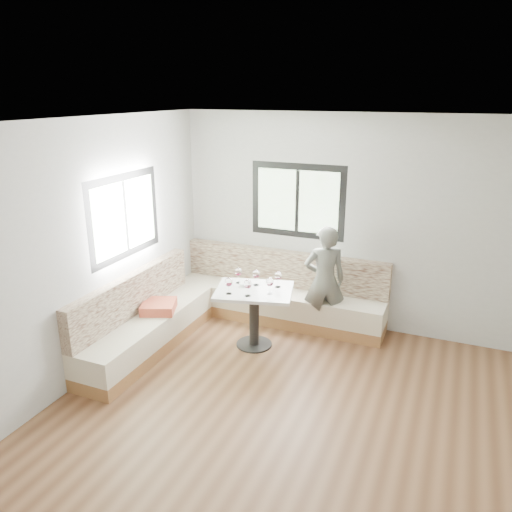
# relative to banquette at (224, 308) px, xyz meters

# --- Properties ---
(room) EXTENTS (5.01, 5.01, 2.81)m
(room) POSITION_rel_banquette_xyz_m (1.51, -1.55, 1.08)
(room) COLOR brown
(room) RESTS_ON ground
(banquette) EXTENTS (2.90, 2.80, 0.95)m
(banquette) POSITION_rel_banquette_xyz_m (0.00, 0.00, 0.00)
(banquette) COLOR #9A673A
(banquette) RESTS_ON ground
(table) EXTENTS (1.07, 0.92, 0.75)m
(table) POSITION_rel_banquette_xyz_m (0.51, -0.20, 0.23)
(table) COLOR black
(table) RESTS_ON ground
(person) EXTENTS (0.63, 0.54, 1.46)m
(person) POSITION_rel_banquette_xyz_m (1.21, 0.47, 0.40)
(person) COLOR #5A5B53
(person) RESTS_ON ground
(olive_ramekin) EXTENTS (0.10, 0.10, 0.04)m
(olive_ramekin) POSITION_rel_banquette_xyz_m (0.35, -0.16, 0.44)
(olive_ramekin) COLOR white
(olive_ramekin) RESTS_ON table
(wine_glass_a) EXTENTS (0.09, 0.09, 0.20)m
(wine_glass_a) POSITION_rel_banquette_xyz_m (0.29, -0.44, 0.56)
(wine_glass_a) COLOR white
(wine_glass_a) RESTS_ON table
(wine_glass_b) EXTENTS (0.09, 0.09, 0.20)m
(wine_glass_b) POSITION_rel_banquette_xyz_m (0.53, -0.42, 0.56)
(wine_glass_b) COLOR white
(wine_glass_b) RESTS_ON table
(wine_glass_c) EXTENTS (0.09, 0.09, 0.20)m
(wine_glass_c) POSITION_rel_banquette_xyz_m (0.73, -0.25, 0.56)
(wine_glass_c) COLOR white
(wine_glass_c) RESTS_ON table
(wine_glass_d) EXTENTS (0.09, 0.09, 0.20)m
(wine_glass_d) POSITION_rel_banquette_xyz_m (0.48, -0.06, 0.56)
(wine_glass_d) COLOR white
(wine_glass_d) RESTS_ON table
(wine_glass_e) EXTENTS (0.09, 0.09, 0.20)m
(wine_glass_e) POSITION_rel_banquette_xyz_m (0.75, -0.02, 0.56)
(wine_glass_e) COLOR white
(wine_glass_e) RESTS_ON table
(wine_glass_f) EXTENTS (0.09, 0.09, 0.20)m
(wine_glass_f) POSITION_rel_banquette_xyz_m (0.25, -0.08, 0.56)
(wine_glass_f) COLOR white
(wine_glass_f) RESTS_ON table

